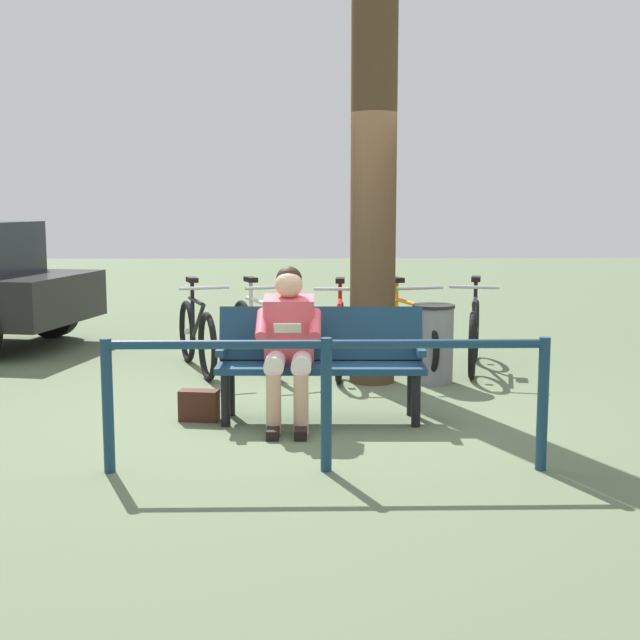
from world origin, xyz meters
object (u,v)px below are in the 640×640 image
object	(u,v)px
handbag	(199,405)
bicycle_orange	(197,336)
person_reading	(289,338)
litter_bin	(433,343)
bicycle_red	(474,334)
bench	(321,355)
tree_trunk	(374,172)
bicycle_purple	(403,336)
bicycle_green	(340,337)
bicycle_black	(257,335)

from	to	relation	value
handbag	bicycle_orange	size ratio (longest dim) A/B	0.19
person_reading	handbag	size ratio (longest dim) A/B	4.00
litter_bin	bicycle_red	distance (m)	0.82
bench	tree_trunk	bearing A→B (deg)	-109.11
bicycle_red	bicycle_purple	size ratio (longest dim) A/B	1.01
tree_trunk	bicycle_red	distance (m)	2.03
tree_trunk	bicycle_orange	world-z (taller)	tree_trunk
litter_bin	bicycle_purple	size ratio (longest dim) A/B	0.45
tree_trunk	litter_bin	size ratio (longest dim) A/B	5.32
bicycle_purple	bicycle_green	distance (m)	0.64
bicycle_green	bicycle_orange	world-z (taller)	same
litter_bin	bicycle_red	xyz separation A→B (m)	(-0.52, -0.64, -0.01)
tree_trunk	bicycle_black	distance (m)	2.05
bicycle_orange	bench	bearing A→B (deg)	13.43
person_reading	tree_trunk	bearing A→B (deg)	-115.01
bench	handbag	distance (m)	1.03
bench	bicycle_black	bearing A→B (deg)	-71.39
person_reading	bicycle_purple	world-z (taller)	person_reading
bicycle_red	bicycle_black	bearing A→B (deg)	-76.50
bicycle_red	bicycle_orange	distance (m)	2.82
tree_trunk	litter_bin	world-z (taller)	tree_trunk
bench	bicycle_black	size ratio (longest dim) A/B	1.01
litter_bin	bicycle_purple	world-z (taller)	bicycle_purple
bicycle_purple	bicycle_orange	xyz separation A→B (m)	(2.08, -0.05, 0.00)
litter_bin	bicycle_red	bearing A→B (deg)	-129.33
litter_bin	bicycle_orange	distance (m)	2.38
litter_bin	bicycle_red	world-z (taller)	bicycle_red
litter_bin	bicycle_green	xyz separation A→B (m)	(0.86, -0.50, -0.01)
litter_bin	bicycle_black	distance (m)	1.81
litter_bin	bicycle_green	bearing A→B (deg)	-30.12
person_reading	bicycle_red	distance (m)	2.84
bicycle_red	bicycle_orange	xyz separation A→B (m)	(2.82, 0.03, 0.00)
handbag	bicycle_red	world-z (taller)	bicycle_red
litter_bin	bicycle_green	size ratio (longest dim) A/B	0.44
handbag	bicycle_orange	bearing A→B (deg)	-82.53
bicycle_black	bicycle_orange	distance (m)	0.61
tree_trunk	litter_bin	distance (m)	1.70
person_reading	bicycle_purple	xyz separation A→B (m)	(-1.12, -2.05, -0.31)
bicycle_orange	litter_bin	bearing A→B (deg)	56.70
handbag	bicycle_orange	world-z (taller)	bicycle_orange
bench	bicycle_green	world-z (taller)	bicycle_green
litter_bin	person_reading	bearing A→B (deg)	48.21
bench	person_reading	xyz separation A→B (m)	(0.25, 0.16, 0.16)
bench	handbag	xyz separation A→B (m)	(0.95, 0.06, -0.39)
person_reading	bicycle_purple	bearing A→B (deg)	-117.11
person_reading	bicycle_orange	world-z (taller)	person_reading
tree_trunk	bicycle_red	bearing A→B (deg)	-151.46
tree_trunk	bicycle_red	world-z (taller)	tree_trunk
handbag	bicycle_red	distance (m)	3.27
bench	litter_bin	size ratio (longest dim) A/B	2.18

